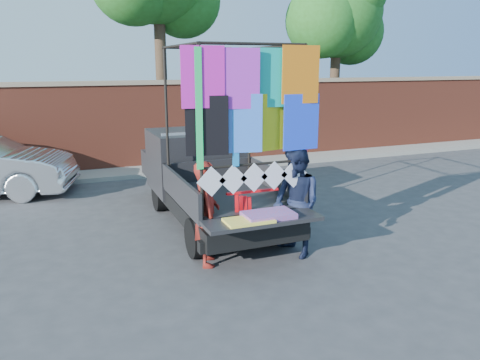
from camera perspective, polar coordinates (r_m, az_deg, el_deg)
name	(u,v)px	position (r m, az deg, el deg)	size (l,w,h in m)	color
ground	(217,252)	(7.98, -2.86, -8.76)	(90.00, 90.00, 0.00)	#38383A
brick_wall	(139,125)	(14.27, -12.21, 6.61)	(30.00, 0.45, 2.61)	brown
curb	(146,171)	(13.81, -11.44, 1.07)	(30.00, 1.20, 0.12)	gray
tree_right	(339,16)	(18.11, 12.02, 19.00)	(4.20, 3.30, 6.62)	#38281C
pickup_truck	(203,175)	(9.69, -4.57, 0.66)	(2.14, 5.37, 3.38)	black
woman	(207,214)	(7.27, -4.06, -4.11)	(0.60, 0.40, 1.66)	maroon
man	(296,203)	(7.62, 6.87, -2.78)	(0.87, 0.68, 1.79)	#161E38
streamer_bundle	(247,203)	(7.33, 0.89, -2.83)	(0.87, 0.06, 0.61)	red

